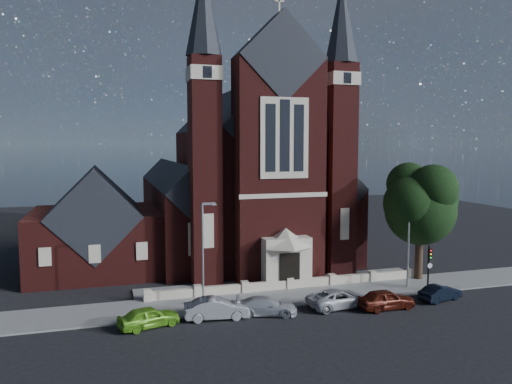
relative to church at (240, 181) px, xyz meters
The scene contains 16 objects.
ground 11.40m from the church, 90.00° to the right, with size 120.00×120.00×0.00m, color black.
pavement_strip 20.18m from the church, 90.00° to the right, with size 60.00×5.00×0.12m, color slate.
forecourt_paving 16.60m from the church, 90.00° to the right, with size 26.00×3.00×0.14m, color slate.
forecourt_wall 18.37m from the church, 90.00° to the right, with size 24.00×0.40×0.90m, color beige.
church is the anchor object (origin of this frame).
parish_hall 17.26m from the church, 162.84° to the right, with size 12.00×12.20×10.24m.
street_tree 21.38m from the church, 53.83° to the right, with size 6.40×6.60×10.70m.
street_lamp_left 20.84m from the church, 112.66° to the right, with size 1.16×0.22×8.09m.
street_lamp_right 21.76m from the church, 61.96° to the right, with size 1.16×0.22×8.09m.
traffic_signal 23.94m from the church, 61.80° to the right, with size 0.28×0.42×4.00m.
car_lime_van 26.29m from the church, 119.32° to the right, with size 1.70×4.22×1.44m, color #64AE22.
car_silver_a 24.16m from the church, 109.20° to the right, with size 1.61×4.62×1.52m, color gray.
car_silver_b 23.51m from the church, 100.02° to the right, with size 1.82×4.48×1.30m, color #B0B3B8.
car_white_suv 23.26m from the church, 84.91° to the right, with size 2.30×5.00×1.39m, color silver.
car_dark_red 25.03m from the church, 77.41° to the right, with size 1.79×4.45×1.52m, color #4E170D.
car_navy 26.18m from the church, 65.31° to the right, with size 1.33×3.83×1.26m, color black.
Camera 1 is at (-14.89, -32.80, 12.50)m, focal length 35.00 mm.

